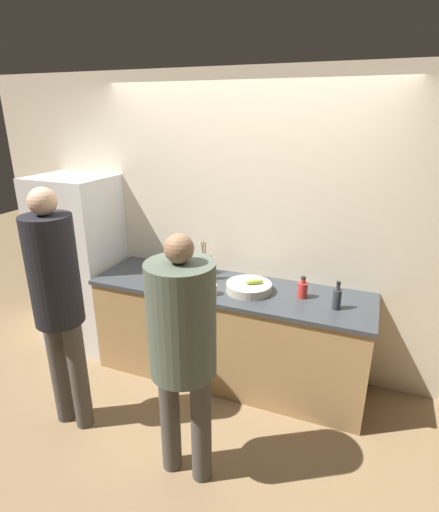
{
  "coord_description": "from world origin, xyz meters",
  "views": [
    {
      "loc": [
        1.06,
        -2.49,
        2.28
      ],
      "look_at": [
        0.0,
        0.16,
        1.23
      ],
      "focal_mm": 28.0,
      "sensor_mm": 36.0,
      "label": 1
    }
  ],
  "objects_px": {
    "refrigerator": "(81,263)",
    "bottle_amber": "(210,270)",
    "utensil_crock": "(204,265)",
    "bottle_red": "(303,289)",
    "fruit_bowl": "(249,287)",
    "cup_white": "(212,290)",
    "person_center": "(182,339)",
    "person_left": "(57,295)",
    "bottle_dark": "(337,298)"
  },
  "relations": [
    {
      "from": "fruit_bowl",
      "to": "bottle_amber",
      "type": "relative_size",
      "value": 1.74
    },
    {
      "from": "bottle_dark",
      "to": "bottle_red",
      "type": "height_order",
      "value": "bottle_dark"
    },
    {
      "from": "cup_white",
      "to": "refrigerator",
      "type": "bearing_deg",
      "value": 171.65
    },
    {
      "from": "bottle_red",
      "to": "fruit_bowl",
      "type": "bearing_deg",
      "value": -173.38
    },
    {
      "from": "person_center",
      "to": "fruit_bowl",
      "type": "height_order",
      "value": "person_center"
    },
    {
      "from": "bottle_red",
      "to": "cup_white",
      "type": "relative_size",
      "value": 1.97
    },
    {
      "from": "utensil_crock",
      "to": "fruit_bowl",
      "type": "bearing_deg",
      "value": -23.39
    },
    {
      "from": "bottle_dark",
      "to": "cup_white",
      "type": "height_order",
      "value": "bottle_dark"
    },
    {
      "from": "fruit_bowl",
      "to": "bottle_red",
      "type": "distance_m",
      "value": 0.43
    },
    {
      "from": "refrigerator",
      "to": "bottle_amber",
      "type": "xyz_separation_m",
      "value": [
        1.36,
        0.06,
        0.11
      ]
    },
    {
      "from": "bottle_dark",
      "to": "refrigerator",
      "type": "bearing_deg",
      "value": 177.56
    },
    {
      "from": "utensil_crock",
      "to": "person_center",
      "type": "bearing_deg",
      "value": -71.56
    },
    {
      "from": "person_left",
      "to": "bottle_dark",
      "type": "height_order",
      "value": "person_left"
    },
    {
      "from": "bottle_dark",
      "to": "cup_white",
      "type": "distance_m",
      "value": 0.97
    },
    {
      "from": "refrigerator",
      "to": "utensil_crock",
      "type": "relative_size",
      "value": 5.7
    },
    {
      "from": "fruit_bowl",
      "to": "utensil_crock",
      "type": "height_order",
      "value": "utensil_crock"
    },
    {
      "from": "person_center",
      "to": "bottle_red",
      "type": "bearing_deg",
      "value": 65.39
    },
    {
      "from": "person_center",
      "to": "utensil_crock",
      "type": "height_order",
      "value": "person_center"
    },
    {
      "from": "fruit_bowl",
      "to": "bottle_dark",
      "type": "distance_m",
      "value": 0.7
    },
    {
      "from": "refrigerator",
      "to": "person_left",
      "type": "bearing_deg",
      "value": -56.39
    },
    {
      "from": "person_center",
      "to": "bottle_dark",
      "type": "distance_m",
      "value": 1.26
    },
    {
      "from": "bottle_amber",
      "to": "refrigerator",
      "type": "bearing_deg",
      "value": -177.44
    },
    {
      "from": "fruit_bowl",
      "to": "refrigerator",
      "type": "bearing_deg",
      "value": 178.21
    },
    {
      "from": "person_left",
      "to": "bottle_dark",
      "type": "relative_size",
      "value": 8.31
    },
    {
      "from": "fruit_bowl",
      "to": "utensil_crock",
      "type": "xyz_separation_m",
      "value": [
        -0.49,
        0.21,
        0.04
      ]
    },
    {
      "from": "person_center",
      "to": "fruit_bowl",
      "type": "xyz_separation_m",
      "value": [
        0.08,
        1.04,
        -0.1
      ]
    },
    {
      "from": "refrigerator",
      "to": "bottle_red",
      "type": "distance_m",
      "value": 2.18
    },
    {
      "from": "person_center",
      "to": "cup_white",
      "type": "bearing_deg",
      "value": 101.86
    },
    {
      "from": "person_left",
      "to": "person_center",
      "type": "bearing_deg",
      "value": -5.09
    },
    {
      "from": "person_left",
      "to": "person_center",
      "type": "xyz_separation_m",
      "value": [
        1.01,
        -0.09,
        -0.06
      ]
    },
    {
      "from": "utensil_crock",
      "to": "person_left",
      "type": "bearing_deg",
      "value": -116.69
    },
    {
      "from": "refrigerator",
      "to": "utensil_crock",
      "type": "distance_m",
      "value": 1.27
    },
    {
      "from": "fruit_bowl",
      "to": "person_center",
      "type": "bearing_deg",
      "value": -94.12
    },
    {
      "from": "refrigerator",
      "to": "utensil_crock",
      "type": "height_order",
      "value": "refrigerator"
    },
    {
      "from": "utensil_crock",
      "to": "cup_white",
      "type": "distance_m",
      "value": 0.45
    },
    {
      "from": "bottle_dark",
      "to": "bottle_amber",
      "type": "xyz_separation_m",
      "value": [
        -1.09,
        0.17,
        -0.0
      ]
    },
    {
      "from": "bottle_amber",
      "to": "utensil_crock",
      "type": "bearing_deg",
      "value": 136.78
    },
    {
      "from": "refrigerator",
      "to": "bottle_red",
      "type": "height_order",
      "value": "refrigerator"
    },
    {
      "from": "utensil_crock",
      "to": "bottle_amber",
      "type": "bearing_deg",
      "value": -43.22
    },
    {
      "from": "fruit_bowl",
      "to": "cup_white",
      "type": "relative_size",
      "value": 4.17
    },
    {
      "from": "person_center",
      "to": "bottle_dark",
      "type": "bearing_deg",
      "value": 52.19
    },
    {
      "from": "person_left",
      "to": "person_center",
      "type": "distance_m",
      "value": 1.01
    },
    {
      "from": "person_center",
      "to": "bottle_amber",
      "type": "height_order",
      "value": "person_center"
    },
    {
      "from": "refrigerator",
      "to": "fruit_bowl",
      "type": "distance_m",
      "value": 1.76
    },
    {
      "from": "person_center",
      "to": "utensil_crock",
      "type": "bearing_deg",
      "value": 108.44
    },
    {
      "from": "person_center",
      "to": "bottle_dark",
      "type": "relative_size",
      "value": 7.55
    },
    {
      "from": "person_center",
      "to": "bottle_amber",
      "type": "bearing_deg",
      "value": 105.2
    },
    {
      "from": "person_center",
      "to": "bottle_red",
      "type": "xyz_separation_m",
      "value": [
        0.5,
        1.09,
        -0.07
      ]
    },
    {
      "from": "refrigerator",
      "to": "bottle_amber",
      "type": "relative_size",
      "value": 8.02
    },
    {
      "from": "utensil_crock",
      "to": "bottle_red",
      "type": "distance_m",
      "value": 0.94
    }
  ]
}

